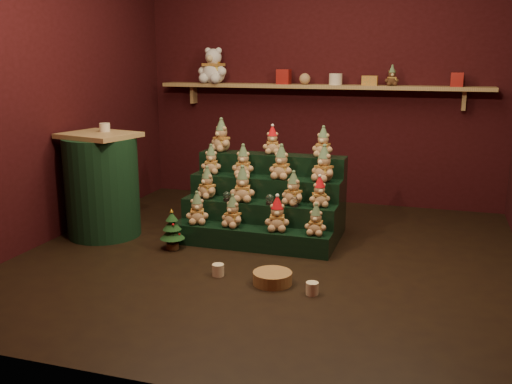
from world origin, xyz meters
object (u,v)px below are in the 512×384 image
(mug_left, at_px, (218,270))
(mug_right, at_px, (312,288))
(side_table, at_px, (102,185))
(mini_christmas_tree, at_px, (172,229))
(brown_bear, at_px, (392,76))
(riser_tier_front, at_px, (251,238))
(white_bear, at_px, (213,61))
(snow_globe_c, at_px, (295,201))
(snow_globe_b, at_px, (270,199))
(wicker_basket, at_px, (272,278))
(snow_globe_a, at_px, (227,196))

(mug_left, xyz_separation_m, mug_right, (0.75, -0.13, -0.00))
(side_table, xyz_separation_m, mini_christmas_tree, (0.78, -0.18, -0.29))
(mini_christmas_tree, relative_size, brown_bear, 1.79)
(riser_tier_front, xyz_separation_m, brown_bear, (0.99, 1.70, 1.33))
(mini_christmas_tree, height_order, white_bear, white_bear)
(riser_tier_front, relative_size, snow_globe_c, 15.01)
(riser_tier_front, height_order, snow_globe_b, snow_globe_b)
(side_table, xyz_separation_m, mug_left, (1.37, -0.63, -0.43))
(mug_left, relative_size, brown_bear, 0.45)
(snow_globe_c, height_order, mini_christmas_tree, snow_globe_c)
(wicker_basket, bearing_deg, brown_bear, 76.24)
(wicker_basket, bearing_deg, mini_christmas_tree, 154.90)
(riser_tier_front, relative_size, mini_christmas_tree, 3.88)
(snow_globe_c, bearing_deg, mug_left, -114.51)
(side_table, bearing_deg, riser_tier_front, 14.37)
(snow_globe_b, bearing_deg, white_bear, 126.02)
(side_table, relative_size, mug_right, 10.74)
(side_table, bearing_deg, mug_right, -7.09)
(riser_tier_front, xyz_separation_m, wicker_basket, (0.40, -0.70, -0.05))
(snow_globe_c, relative_size, wicker_basket, 0.33)
(snow_globe_b, relative_size, wicker_basket, 0.32)
(snow_globe_a, height_order, wicker_basket, snow_globe_a)
(snow_globe_a, height_order, snow_globe_c, snow_globe_c)
(side_table, xyz_separation_m, brown_bear, (2.40, 1.74, 0.95))
(mug_right, bearing_deg, side_table, 160.24)
(riser_tier_front, bearing_deg, mini_christmas_tree, -160.80)
(snow_globe_a, xyz_separation_m, brown_bear, (1.26, 1.54, 1.02))
(snow_globe_a, relative_size, white_bear, 0.18)
(snow_globe_a, relative_size, mug_right, 1.01)
(snow_globe_b, distance_m, wicker_basket, 0.98)
(snow_globe_b, relative_size, mug_left, 1.02)
(snow_globe_a, height_order, mini_christmas_tree, snow_globe_a)
(snow_globe_b, xyz_separation_m, white_bear, (-1.12, 1.54, 1.16))
(snow_globe_a, relative_size, side_table, 0.09)
(mini_christmas_tree, distance_m, brown_bear, 2.80)
(mug_left, bearing_deg, snow_globe_a, 105.84)
(brown_bear, bearing_deg, wicker_basket, -116.08)
(snow_globe_c, bearing_deg, snow_globe_b, 180.00)
(mini_christmas_tree, xyz_separation_m, mug_right, (1.35, -0.59, -0.13))
(mug_left, height_order, mug_right, mug_left)
(snow_globe_a, height_order, brown_bear, brown_bear)
(snow_globe_c, xyz_separation_m, brown_bear, (0.64, 1.54, 1.01))
(mug_right, height_order, wicker_basket, same)
(white_bear, bearing_deg, mini_christmas_tree, -71.20)
(mini_christmas_tree, bearing_deg, snow_globe_a, 46.61)
(brown_bear, bearing_deg, white_bear, 167.68)
(wicker_basket, bearing_deg, snow_globe_a, 127.88)
(mini_christmas_tree, relative_size, mug_right, 4.08)
(mug_right, bearing_deg, wicker_basket, 162.16)
(wicker_basket, xyz_separation_m, white_bear, (-1.39, 2.40, 1.52))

